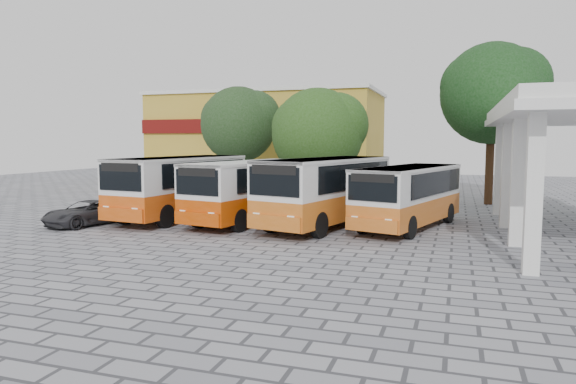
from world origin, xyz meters
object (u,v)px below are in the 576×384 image
(bus_far_left, at_px, (181,183))
(bus_far_right, at_px, (409,193))
(bus_centre_left, at_px, (251,187))
(parked_car, at_px, (87,213))
(bus_centre_right, at_px, (327,187))

(bus_far_left, relative_size, bus_far_right, 1.09)
(bus_far_left, distance_m, bus_far_right, 11.25)
(bus_centre_left, bearing_deg, parked_car, -144.11)
(bus_far_right, relative_size, parked_car, 2.00)
(bus_centre_left, xyz_separation_m, bus_far_right, (7.37, 0.57, -0.09))
(bus_centre_left, bearing_deg, bus_far_left, -170.04)
(bus_far_left, height_order, bus_far_right, bus_far_left)
(parked_car, bearing_deg, bus_far_left, 61.39)
(bus_far_left, distance_m, parked_car, 4.69)
(parked_car, bearing_deg, bus_far_right, 29.44)
(bus_centre_left, relative_size, bus_far_right, 1.04)
(bus_centre_left, relative_size, bus_centre_right, 0.93)
(bus_far_left, bearing_deg, parked_car, -126.64)
(bus_centre_left, relative_size, parked_car, 2.09)
(bus_far_left, distance_m, bus_centre_right, 7.61)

